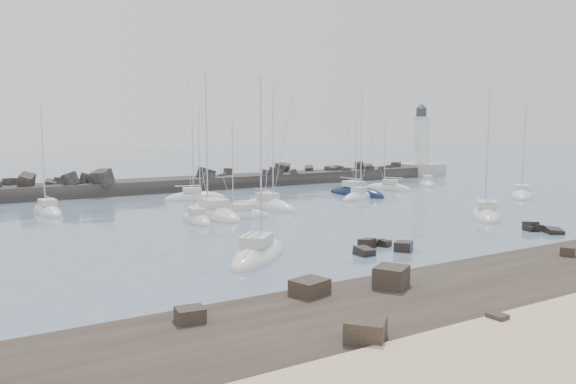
{
  "coord_description": "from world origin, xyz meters",
  "views": [
    {
      "loc": [
        -31.88,
        -42.25,
        9.52
      ],
      "look_at": [
        1.02,
        12.0,
        2.08
      ],
      "focal_mm": 35.0,
      "sensor_mm": 36.0,
      "label": 1
    }
  ],
  "objects_px": {
    "sailboat_1": "(47,212)",
    "sailboat_10": "(388,189)",
    "lighthouse": "(420,159)",
    "sailboat_7": "(486,216)",
    "sailboat_12": "(427,184)",
    "sailboat_13": "(258,256)",
    "sailboat_14": "(212,215)",
    "sailboat_8": "(356,194)",
    "sailboat_9": "(358,198)",
    "sailboat_5": "(238,217)",
    "sailboat_3": "(196,220)",
    "sailboat_4": "(195,198)",
    "sailboat_11": "(521,196)",
    "sailboat_6": "(269,207)"
  },
  "relations": [
    {
      "from": "sailboat_7",
      "to": "sailboat_3",
      "type": "bearing_deg",
      "value": 153.89
    },
    {
      "from": "sailboat_13",
      "to": "sailboat_12",
      "type": "bearing_deg",
      "value": 32.67
    },
    {
      "from": "sailboat_8",
      "to": "sailboat_9",
      "type": "height_order",
      "value": "sailboat_8"
    },
    {
      "from": "sailboat_7",
      "to": "sailboat_11",
      "type": "bearing_deg",
      "value": 26.32
    },
    {
      "from": "sailboat_11",
      "to": "sailboat_12",
      "type": "relative_size",
      "value": 1.16
    },
    {
      "from": "sailboat_5",
      "to": "sailboat_9",
      "type": "bearing_deg",
      "value": 15.94
    },
    {
      "from": "sailboat_1",
      "to": "sailboat_3",
      "type": "height_order",
      "value": "sailboat_1"
    },
    {
      "from": "sailboat_10",
      "to": "sailboat_12",
      "type": "bearing_deg",
      "value": 9.6
    },
    {
      "from": "sailboat_1",
      "to": "sailboat_10",
      "type": "xyz_separation_m",
      "value": [
        47.57,
        -2.01,
        0.0
      ]
    },
    {
      "from": "sailboat_3",
      "to": "sailboat_12",
      "type": "bearing_deg",
      "value": 16.33
    },
    {
      "from": "sailboat_3",
      "to": "sailboat_4",
      "type": "relative_size",
      "value": 0.84
    },
    {
      "from": "sailboat_3",
      "to": "sailboat_7",
      "type": "bearing_deg",
      "value": -26.11
    },
    {
      "from": "sailboat_7",
      "to": "sailboat_10",
      "type": "xyz_separation_m",
      "value": [
        8.42,
        24.99,
        -0.01
      ]
    },
    {
      "from": "sailboat_10",
      "to": "sailboat_1",
      "type": "bearing_deg",
      "value": 177.58
    },
    {
      "from": "sailboat_14",
      "to": "sailboat_12",
      "type": "bearing_deg",
      "value": 14.77
    },
    {
      "from": "sailboat_9",
      "to": "sailboat_13",
      "type": "distance_m",
      "value": 35.26
    },
    {
      "from": "lighthouse",
      "to": "sailboat_10",
      "type": "height_order",
      "value": "lighthouse"
    },
    {
      "from": "sailboat_1",
      "to": "sailboat_9",
      "type": "xyz_separation_m",
      "value": [
        36.89,
        -8.23,
        0.0
      ]
    },
    {
      "from": "sailboat_1",
      "to": "sailboat_4",
      "type": "distance_m",
      "value": 18.62
    },
    {
      "from": "sailboat_8",
      "to": "sailboat_10",
      "type": "height_order",
      "value": "sailboat_8"
    },
    {
      "from": "sailboat_11",
      "to": "sailboat_9",
      "type": "bearing_deg",
      "value": 154.27
    },
    {
      "from": "sailboat_12",
      "to": "sailboat_5",
      "type": "bearing_deg",
      "value": -161.49
    },
    {
      "from": "lighthouse",
      "to": "sailboat_7",
      "type": "height_order",
      "value": "lighthouse"
    },
    {
      "from": "sailboat_14",
      "to": "lighthouse",
      "type": "bearing_deg",
      "value": 24.98
    },
    {
      "from": "sailboat_5",
      "to": "sailboat_6",
      "type": "relative_size",
      "value": 0.76
    },
    {
      "from": "sailboat_8",
      "to": "sailboat_11",
      "type": "height_order",
      "value": "sailboat_8"
    },
    {
      "from": "sailboat_10",
      "to": "sailboat_14",
      "type": "height_order",
      "value": "sailboat_14"
    },
    {
      "from": "lighthouse",
      "to": "sailboat_9",
      "type": "distance_m",
      "value": 39.96
    },
    {
      "from": "sailboat_13",
      "to": "sailboat_3",
      "type": "bearing_deg",
      "value": 83.05
    },
    {
      "from": "sailboat_5",
      "to": "sailboat_12",
      "type": "bearing_deg",
      "value": 18.51
    },
    {
      "from": "sailboat_7",
      "to": "sailboat_9",
      "type": "relative_size",
      "value": 1.27
    },
    {
      "from": "sailboat_11",
      "to": "sailboat_13",
      "type": "relative_size",
      "value": 0.94
    },
    {
      "from": "sailboat_4",
      "to": "sailboat_12",
      "type": "relative_size",
      "value": 1.1
    },
    {
      "from": "sailboat_1",
      "to": "sailboat_4",
      "type": "relative_size",
      "value": 0.99
    },
    {
      "from": "sailboat_7",
      "to": "sailboat_13",
      "type": "xyz_separation_m",
      "value": [
        -29.29,
        -3.87,
        0.0
      ]
    },
    {
      "from": "lighthouse",
      "to": "sailboat_12",
      "type": "height_order",
      "value": "lighthouse"
    },
    {
      "from": "sailboat_8",
      "to": "sailboat_13",
      "type": "relative_size",
      "value": 1.1
    },
    {
      "from": "sailboat_4",
      "to": "sailboat_13",
      "type": "distance_m",
      "value": 34.59
    },
    {
      "from": "sailboat_3",
      "to": "sailboat_5",
      "type": "distance_m",
      "value": 4.59
    },
    {
      "from": "sailboat_9",
      "to": "sailboat_14",
      "type": "xyz_separation_m",
      "value": [
        -22.31,
        -3.42,
        0.01
      ]
    },
    {
      "from": "sailboat_13",
      "to": "sailboat_14",
      "type": "distance_m",
      "value": 19.79
    },
    {
      "from": "sailboat_8",
      "to": "sailboat_11",
      "type": "relative_size",
      "value": 1.17
    },
    {
      "from": "sailboat_6",
      "to": "sailboat_12",
      "type": "relative_size",
      "value": 1.22
    },
    {
      "from": "sailboat_5",
      "to": "sailboat_7",
      "type": "bearing_deg",
      "value": -29.82
    },
    {
      "from": "sailboat_4",
      "to": "sailboat_8",
      "type": "relative_size",
      "value": 0.81
    },
    {
      "from": "sailboat_9",
      "to": "lighthouse",
      "type": "bearing_deg",
      "value": 34.1
    },
    {
      "from": "sailboat_3",
      "to": "sailboat_8",
      "type": "xyz_separation_m",
      "value": [
        27.46,
        8.98,
        0.02
      ]
    },
    {
      "from": "sailboat_5",
      "to": "sailboat_7",
      "type": "distance_m",
      "value": 26.06
    },
    {
      "from": "sailboat_9",
      "to": "sailboat_14",
      "type": "relative_size",
      "value": 0.68
    },
    {
      "from": "sailboat_9",
      "to": "sailboat_12",
      "type": "xyz_separation_m",
      "value": [
        20.58,
        7.89,
        0.01
      ]
    }
  ]
}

